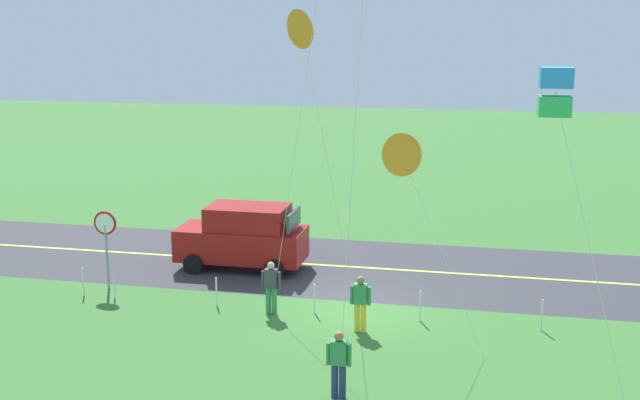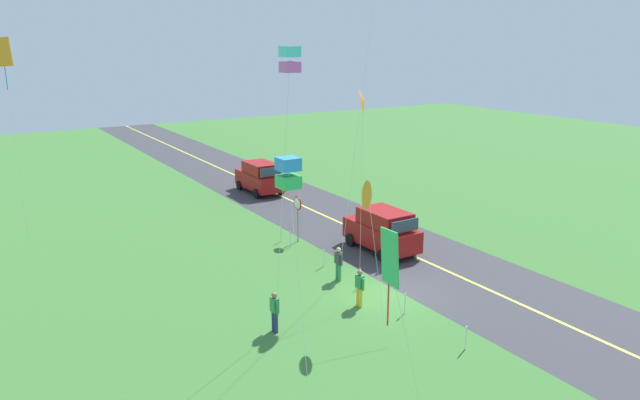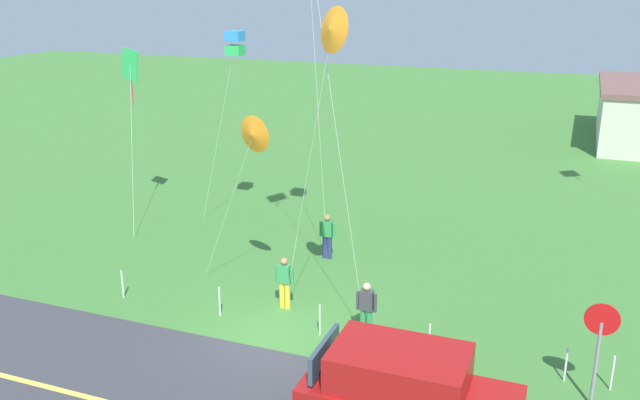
% 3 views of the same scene
% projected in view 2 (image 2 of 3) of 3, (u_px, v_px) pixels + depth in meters
% --- Properties ---
extents(ground_plane, '(120.00, 120.00, 0.10)m').
position_uv_depth(ground_plane, '(388.00, 294.00, 25.87)').
color(ground_plane, '#3D7533').
extents(asphalt_road, '(120.00, 7.00, 0.00)m').
position_uv_depth(asphalt_road, '(456.00, 275.00, 27.89)').
color(asphalt_road, '#38383D').
rests_on(asphalt_road, ground).
extents(road_centre_stripe, '(120.00, 0.16, 0.00)m').
position_uv_depth(road_centre_stripe, '(456.00, 275.00, 27.89)').
color(road_centre_stripe, '#E5E04C').
rests_on(road_centre_stripe, asphalt_road).
extents(car_suv_foreground, '(4.40, 2.12, 2.24)m').
position_uv_depth(car_suv_foreground, '(382.00, 230.00, 30.81)').
color(car_suv_foreground, maroon).
rests_on(car_suv_foreground, ground).
extents(car_parked_east_far, '(4.40, 2.12, 2.24)m').
position_uv_depth(car_parked_east_far, '(260.00, 177.00, 42.86)').
color(car_parked_east_far, maroon).
rests_on(car_parked_east_far, ground).
extents(stop_sign, '(0.76, 0.08, 2.56)m').
position_uv_depth(stop_sign, '(298.00, 210.00, 32.09)').
color(stop_sign, gray).
rests_on(stop_sign, ground).
extents(person_adult_near, '(0.58, 0.22, 1.60)m').
position_uv_depth(person_adult_near, '(360.00, 287.00, 24.37)').
color(person_adult_near, yellow).
rests_on(person_adult_near, ground).
extents(person_adult_companion, '(0.58, 0.22, 1.60)m').
position_uv_depth(person_adult_companion, '(275.00, 311.00, 22.22)').
color(person_adult_companion, navy).
rests_on(person_adult_companion, ground).
extents(person_child_watcher, '(0.58, 0.22, 1.60)m').
position_uv_depth(person_child_watcher, '(338.00, 263.00, 27.03)').
color(person_child_watcher, '#338C4C').
rests_on(person_child_watcher, ground).
extents(kite_red_low, '(2.49, 1.86, 8.74)m').
position_uv_depth(kite_red_low, '(363.00, 102.00, 24.78)').
color(kite_red_low, silver).
rests_on(kite_red_low, ground).
extents(kite_blue_mid, '(0.72, 0.84, 10.45)m').
position_uv_depth(kite_blue_mid, '(290.00, 60.00, 19.79)').
color(kite_blue_mid, silver).
rests_on(kite_blue_mid, ground).
extents(kite_green_far, '(2.00, 0.65, 10.79)m').
position_uv_depth(kite_green_far, '(3.00, 57.00, 25.44)').
color(kite_green_far, silver).
rests_on(kite_green_far, ground).
extents(kite_pink_drift, '(2.84, 1.02, 5.62)m').
position_uv_depth(kite_pink_drift, '(369.00, 195.00, 22.13)').
color(kite_pink_drift, silver).
rests_on(kite_pink_drift, ground).
extents(kite_orange_near, '(1.96, 2.80, 6.78)m').
position_uv_depth(kite_orange_near, '(390.00, 262.00, 12.80)').
color(kite_orange_near, silver).
rests_on(kite_orange_near, ground).
extents(kite_cyan_top, '(2.24, 0.70, 7.52)m').
position_uv_depth(kite_cyan_top, '(288.00, 173.00, 16.38)').
color(kite_cyan_top, silver).
rests_on(kite_cyan_top, ground).
extents(fence_post_0, '(0.05, 0.05, 0.90)m').
position_uv_depth(fence_post_0, '(466.00, 338.00, 21.03)').
color(fence_post_0, silver).
rests_on(fence_post_0, ground).
extents(fence_post_1, '(0.05, 0.05, 0.90)m').
position_uv_depth(fence_post_1, '(405.00, 304.00, 23.78)').
color(fence_post_1, silver).
rests_on(fence_post_1, ground).
extents(fence_post_2, '(0.05, 0.05, 0.90)m').
position_uv_depth(fence_post_2, '(360.00, 278.00, 26.32)').
color(fence_post_2, silver).
rests_on(fence_post_2, ground).
extents(fence_post_3, '(0.05, 0.05, 0.90)m').
position_uv_depth(fence_post_3, '(324.00, 258.00, 28.80)').
color(fence_post_3, silver).
rests_on(fence_post_3, ground).
extents(fence_post_4, '(0.05, 0.05, 0.90)m').
position_uv_depth(fence_post_4, '(290.00, 239.00, 31.54)').
color(fence_post_4, silver).
rests_on(fence_post_4, ground).
extents(fence_post_5, '(0.05, 0.05, 0.90)m').
position_uv_depth(fence_post_5, '(281.00, 234.00, 32.40)').
color(fence_post_5, silver).
rests_on(fence_post_5, ground).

